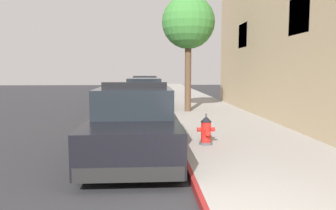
{
  "coord_description": "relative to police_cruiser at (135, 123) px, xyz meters",
  "views": [
    {
      "loc": [
        -0.8,
        -3.72,
        1.95
      ],
      "look_at": [
        -0.24,
        5.14,
        1.0
      ],
      "focal_mm": 34.62,
      "sensor_mm": 36.0,
      "label": 1
    }
  ],
  "objects": [
    {
      "name": "ground_plane",
      "position": [
        -3.1,
        6.32,
        -0.84
      ],
      "size": [
        33.86,
        60.0,
        0.2
      ],
      "primitive_type": "cube",
      "color": "#2B2B2D"
    },
    {
      "name": "sidewalk_pavement",
      "position": [
        2.9,
        6.32,
        -0.67
      ],
      "size": [
        3.6,
        60.0,
        0.14
      ],
      "primitive_type": "cube",
      "color": "gray",
      "rests_on": "ground"
    },
    {
      "name": "curb_painted_edge",
      "position": [
        1.06,
        6.32,
        -0.67
      ],
      "size": [
        0.08,
        60.0,
        0.14
      ],
      "primitive_type": "cube",
      "color": "maroon",
      "rests_on": "ground"
    },
    {
      "name": "police_cruiser",
      "position": [
        0.0,
        0.0,
        0.0
      ],
      "size": [
        1.94,
        4.84,
        1.68
      ],
      "color": "black",
      "rests_on": "ground"
    },
    {
      "name": "parked_car_silver_ahead",
      "position": [
        0.13,
        8.9,
        -0.0
      ],
      "size": [
        1.94,
        4.84,
        1.56
      ],
      "color": "black",
      "rests_on": "ground"
    },
    {
      "name": "parked_car_dark_far",
      "position": [
        0.1,
        16.19,
        -0.0
      ],
      "size": [
        1.94,
        4.84,
        1.56
      ],
      "color": "maroon",
      "rests_on": "ground"
    },
    {
      "name": "fire_hydrant",
      "position": [
        1.72,
        0.32,
        -0.25
      ],
      "size": [
        0.44,
        0.4,
        0.76
      ],
      "color": "#4C4C51",
      "rests_on": "sidewalk_pavement"
    },
    {
      "name": "street_tree",
      "position": [
        2.08,
        6.81,
        3.24
      ],
      "size": [
        2.3,
        2.3,
        5.03
      ],
      "color": "brown",
      "rests_on": "sidewalk_pavement"
    }
  ]
}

